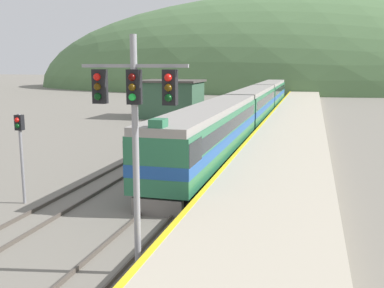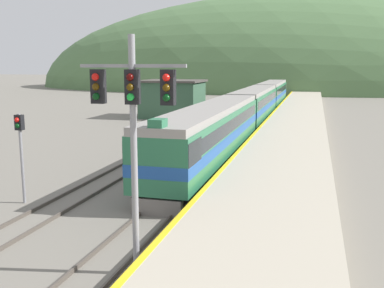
{
  "view_description": "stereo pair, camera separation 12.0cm",
  "coord_description": "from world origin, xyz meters",
  "px_view_note": "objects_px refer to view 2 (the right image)",
  "views": [
    {
      "loc": [
        6.31,
        -5.67,
        6.51
      ],
      "look_at": [
        0.15,
        17.28,
        2.29
      ],
      "focal_mm": 42.0,
      "sensor_mm": 36.0,
      "label": 1
    },
    {
      "loc": [
        6.43,
        -5.64,
        6.51
      ],
      "look_at": [
        0.15,
        17.28,
        2.29
      ],
      "focal_mm": 42.0,
      "sensor_mm": 36.0,
      "label": 2
    }
  ],
  "objects_px": {
    "carriage_third": "(272,93)",
    "signal_post_siding": "(20,140)",
    "carriage_second": "(255,104)",
    "express_train_lead_car": "(211,133)",
    "signal_mast_main": "(133,115)"
  },
  "relations": [
    {
      "from": "signal_mast_main",
      "to": "signal_post_siding",
      "type": "bearing_deg",
      "value": 145.67
    },
    {
      "from": "signal_mast_main",
      "to": "signal_post_siding",
      "type": "distance_m",
      "value": 9.84
    },
    {
      "from": "express_train_lead_car",
      "to": "carriage_second",
      "type": "height_order",
      "value": "express_train_lead_car"
    },
    {
      "from": "express_train_lead_car",
      "to": "signal_post_siding",
      "type": "height_order",
      "value": "signal_post_siding"
    },
    {
      "from": "carriage_third",
      "to": "signal_post_siding",
      "type": "distance_m",
      "value": 53.36
    },
    {
      "from": "signal_mast_main",
      "to": "carriage_second",
      "type": "bearing_deg",
      "value": 91.9
    },
    {
      "from": "signal_post_siding",
      "to": "express_train_lead_car",
      "type": "bearing_deg",
      "value": 57.23
    },
    {
      "from": "carriage_second",
      "to": "carriage_third",
      "type": "xyz_separation_m",
      "value": [
        0.0,
        20.64,
        0.0
      ]
    },
    {
      "from": "carriage_third",
      "to": "signal_mast_main",
      "type": "height_order",
      "value": "signal_mast_main"
    },
    {
      "from": "express_train_lead_car",
      "to": "signal_post_siding",
      "type": "distance_m",
      "value": 12.42
    },
    {
      "from": "express_train_lead_car",
      "to": "signal_post_siding",
      "type": "bearing_deg",
      "value": -122.77
    },
    {
      "from": "carriage_second",
      "to": "signal_mast_main",
      "type": "height_order",
      "value": "signal_mast_main"
    },
    {
      "from": "express_train_lead_car",
      "to": "signal_mast_main",
      "type": "relative_size",
      "value": 2.95
    },
    {
      "from": "carriage_second",
      "to": "carriage_third",
      "type": "bearing_deg",
      "value": 90.0
    },
    {
      "from": "carriage_third",
      "to": "signal_post_siding",
      "type": "bearing_deg",
      "value": -97.22
    }
  ]
}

